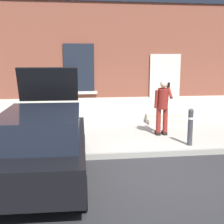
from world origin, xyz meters
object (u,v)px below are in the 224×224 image
object	(u,v)px
hatchback_car_black	(43,143)
bollard_far_left	(28,130)
bollard_near_person	(190,126)
planter_cream	(30,115)
person_on_phone	(163,104)

from	to	relation	value
hatchback_car_black	bollard_far_left	bearing A→B (deg)	108.11
bollard_near_person	hatchback_car_black	bearing A→B (deg)	-157.92
hatchback_car_black	bollard_near_person	xyz separation A→B (m)	(3.86, 1.57, -0.09)
bollard_far_left	planter_cream	bearing A→B (deg)	96.48
hatchback_car_black	planter_cream	distance (m)	4.46
bollard_near_person	planter_cream	distance (m)	5.47
person_on_phone	bollard_far_left	bearing A→B (deg)	-161.48
hatchback_car_black	person_on_phone	world-z (taller)	hatchback_car_black
bollard_far_left	hatchback_car_black	bearing A→B (deg)	-71.89
bollard_near_person	bollard_far_left	distance (m)	4.37
hatchback_car_black	bollard_far_left	xyz separation A→B (m)	(-0.51, 1.57, -0.09)
hatchback_car_black	bollard_far_left	size ratio (longest dim) A/B	3.94
bollard_near_person	person_on_phone	distance (m)	1.32
hatchback_car_black	planter_cream	size ratio (longest dim) A/B	4.78
bollard_far_left	planter_cream	distance (m)	2.83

